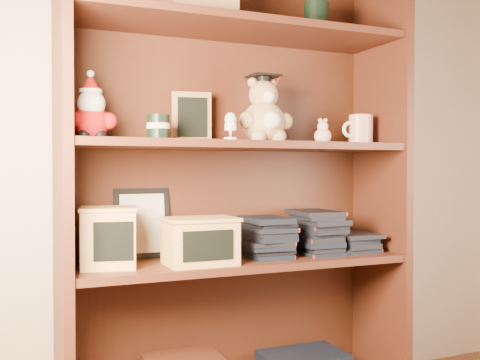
# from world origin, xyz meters

# --- Properties ---
(bookcase) EXTENTS (1.20, 0.35, 1.60)m
(bookcase) POSITION_xyz_m (-0.02, 1.36, 0.78)
(bookcase) COLOR #4A2215
(bookcase) RESTS_ON ground
(shelf_lower) EXTENTS (1.14, 0.33, 0.02)m
(shelf_lower) POSITION_xyz_m (-0.01, 1.30, 0.54)
(shelf_lower) COLOR #4A2215
(shelf_lower) RESTS_ON ground
(shelf_upper) EXTENTS (1.14, 0.33, 0.02)m
(shelf_upper) POSITION_xyz_m (-0.01, 1.30, 0.94)
(shelf_upper) COLOR #4A2215
(shelf_upper) RESTS_ON ground
(santa_plush) EXTENTS (0.16, 0.11, 0.22)m
(santa_plush) POSITION_xyz_m (-0.51, 1.30, 1.03)
(santa_plush) COLOR #A50F0F
(santa_plush) RESTS_ON shelf_upper
(teachers_tin) EXTENTS (0.07, 0.07, 0.08)m
(teachers_tin) POSITION_xyz_m (-0.30, 1.30, 0.99)
(teachers_tin) COLOR black
(teachers_tin) RESTS_ON shelf_upper
(chalkboard_plaque) EXTENTS (0.14, 0.08, 0.18)m
(chalkboard_plaque) POSITION_xyz_m (-0.15, 1.42, 1.04)
(chalkboard_plaque) COLOR #9E7547
(chalkboard_plaque) RESTS_ON shelf_upper
(egg_cup) EXTENTS (0.04, 0.04, 0.09)m
(egg_cup) POSITION_xyz_m (-0.08, 1.23, 1.00)
(egg_cup) COLOR white
(egg_cup) RESTS_ON shelf_upper
(grad_teddy_bear) EXTENTS (0.20, 0.17, 0.24)m
(grad_teddy_bear) POSITION_xyz_m (0.08, 1.30, 1.04)
(grad_teddy_bear) COLOR tan
(grad_teddy_bear) RESTS_ON shelf_upper
(pink_figurine) EXTENTS (0.06, 0.06, 0.10)m
(pink_figurine) POSITION_xyz_m (0.32, 1.30, 0.99)
(pink_figurine) COLOR beige
(pink_figurine) RESTS_ON shelf_upper
(teacher_mug) EXTENTS (0.13, 0.09, 0.11)m
(teacher_mug) POSITION_xyz_m (0.48, 1.30, 1.01)
(teacher_mug) COLOR silver
(teacher_mug) RESTS_ON shelf_upper
(certificate_frame) EXTENTS (0.19, 0.05, 0.24)m
(certificate_frame) POSITION_xyz_m (-0.32, 1.44, 0.67)
(certificate_frame) COLOR black
(certificate_frame) RESTS_ON shelf_lower
(treats_box) EXTENTS (0.20, 0.20, 0.19)m
(treats_box) POSITION_xyz_m (-0.46, 1.30, 0.65)
(treats_box) COLOR #DDA65A
(treats_box) RESTS_ON shelf_lower
(pencils_box) EXTENTS (0.23, 0.17, 0.15)m
(pencils_box) POSITION_xyz_m (-0.18, 1.24, 0.63)
(pencils_box) COLOR #DDA65A
(pencils_box) RESTS_ON shelf_lower
(book_stack_left) EXTENTS (0.14, 0.20, 0.14)m
(book_stack_left) POSITION_xyz_m (0.09, 1.30, 0.62)
(book_stack_left) COLOR black
(book_stack_left) RESTS_ON shelf_lower
(book_stack_mid) EXTENTS (0.14, 0.20, 0.16)m
(book_stack_mid) POSITION_xyz_m (0.29, 1.30, 0.63)
(book_stack_mid) COLOR black
(book_stack_mid) RESTS_ON shelf_lower
(book_stack_right) EXTENTS (0.14, 0.20, 0.06)m
(book_stack_right) POSITION_xyz_m (0.44, 1.30, 0.58)
(book_stack_right) COLOR black
(book_stack_right) RESTS_ON shelf_lower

